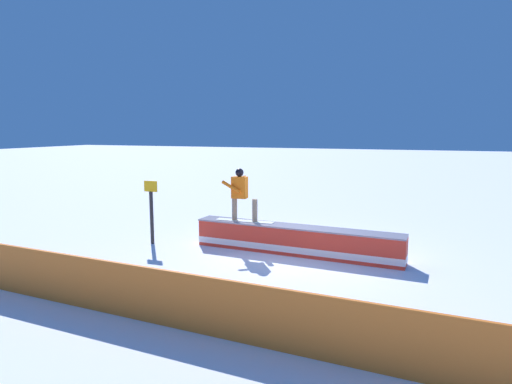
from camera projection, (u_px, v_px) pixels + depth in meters
ground_plane at (295, 254)px, 11.18m from camera, size 120.00×120.00×0.00m
grind_box at (295, 241)px, 11.14m from camera, size 5.45×0.94×0.73m
snowboarder at (241, 193)px, 11.59m from camera, size 1.60×0.43×1.41m
safety_fence at (212, 307)px, 6.69m from camera, size 13.11×0.89×0.94m
trail_marker at (151, 210)px, 12.06m from camera, size 0.40×0.10×1.77m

